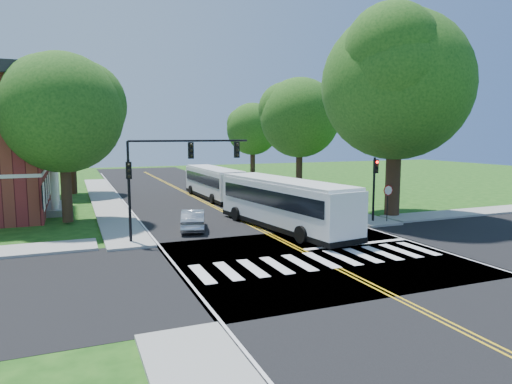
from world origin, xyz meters
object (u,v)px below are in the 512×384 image
suv (290,202)px  bus_follow (213,182)px  signal_ne (375,181)px  hatchback (193,220)px  bus_lead (284,203)px  dark_sedan (259,191)px  signal_nw (171,165)px

suv → bus_follow: bearing=-62.4°
signal_ne → hatchback: bearing=169.1°
bus_lead → suv: 7.27m
bus_lead → dark_sedan: 14.89m
bus_follow → hatchback: bearing=66.7°
signal_ne → suv: size_ratio=0.86×
hatchback → dark_sedan: bearing=-112.2°
signal_nw → suv: signal_nw is taller
suv → dark_sedan: 8.02m
signal_ne → dark_sedan: (-2.57, 14.73, -2.27)m
bus_follow → suv: bus_follow is taller
signal_nw → hatchback: signal_nw is taller
signal_nw → dark_sedan: 19.04m
signal_nw → bus_follow: 17.96m
bus_lead → bus_follow: bearing=-98.4°
signal_nw → suv: 13.33m
suv → hatchback: bearing=32.7°
bus_lead → hatchback: 5.94m
signal_ne → hatchback: (-12.22, 2.35, -2.28)m
bus_follow → hatchback: bus_follow is taller
hatchback → bus_lead: bearing=176.8°
bus_lead → suv: size_ratio=2.49×
suv → signal_nw: bearing=38.6°
bus_follow → hatchback: size_ratio=2.78×
signal_nw → dark_sedan: signal_nw is taller
bus_lead → dark_sedan: size_ratio=2.69×
bus_follow → suv: bearing=109.2°
bus_follow → dark_sedan: bearing=159.8°
signal_ne → suv: bearing=115.1°
signal_ne → bus_lead: size_ratio=0.35×
signal_nw → suv: (10.90, 6.73, -3.66)m
suv → signal_ne: bearing=122.1°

